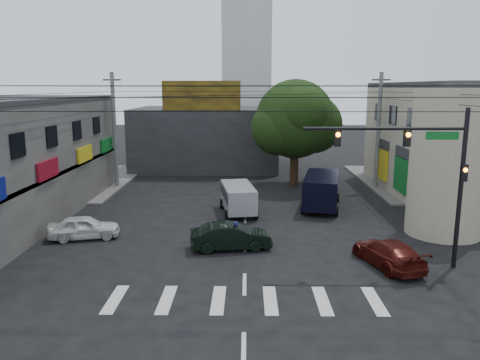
{
  "coord_description": "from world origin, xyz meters",
  "views": [
    {
      "loc": [
        0.08,
        -21.22,
        8.06
      ],
      "look_at": [
        -0.29,
        4.0,
        3.03
      ],
      "focal_mm": 35.0,
      "sensor_mm": 36.0,
      "label": 1
    }
  ],
  "objects_px": {
    "maroon_sedan": "(388,253)",
    "silver_minivan": "(238,199)",
    "navy_van": "(321,192)",
    "dark_sedan": "(231,236)",
    "traffic_officer": "(237,236)",
    "traffic_gantry": "(424,162)",
    "utility_pole_far_left": "(115,131)",
    "street_tree": "(295,119)",
    "white_compact": "(84,227)",
    "utility_pole_far_right": "(378,131)"
  },
  "relations": [
    {
      "from": "traffic_gantry",
      "to": "navy_van",
      "type": "bearing_deg",
      "value": 104.26
    },
    {
      "from": "traffic_gantry",
      "to": "utility_pole_far_left",
      "type": "relative_size",
      "value": 0.78
    },
    {
      "from": "white_compact",
      "to": "silver_minivan",
      "type": "distance_m",
      "value": 9.74
    },
    {
      "from": "utility_pole_far_left",
      "to": "silver_minivan",
      "type": "bearing_deg",
      "value": -38.28
    },
    {
      "from": "utility_pole_far_left",
      "to": "traffic_officer",
      "type": "relative_size",
      "value": 6.08
    },
    {
      "from": "maroon_sedan",
      "to": "silver_minivan",
      "type": "height_order",
      "value": "silver_minivan"
    },
    {
      "from": "street_tree",
      "to": "dark_sedan",
      "type": "distance_m",
      "value": 17.1
    },
    {
      "from": "maroon_sedan",
      "to": "utility_pole_far_right",
      "type": "bearing_deg",
      "value": -119.92
    },
    {
      "from": "traffic_gantry",
      "to": "silver_minivan",
      "type": "height_order",
      "value": "traffic_gantry"
    },
    {
      "from": "street_tree",
      "to": "silver_minivan",
      "type": "xyz_separation_m",
      "value": [
        -4.47,
        -8.92,
        -4.54
      ]
    },
    {
      "from": "utility_pole_far_left",
      "to": "navy_van",
      "type": "relative_size",
      "value": 1.55
    },
    {
      "from": "silver_minivan",
      "to": "navy_van",
      "type": "height_order",
      "value": "navy_van"
    },
    {
      "from": "traffic_gantry",
      "to": "white_compact",
      "type": "distance_m",
      "value": 17.47
    },
    {
      "from": "traffic_gantry",
      "to": "dark_sedan",
      "type": "relative_size",
      "value": 1.7
    },
    {
      "from": "street_tree",
      "to": "white_compact",
      "type": "distance_m",
      "value": 19.6
    },
    {
      "from": "utility_pole_far_right",
      "to": "silver_minivan",
      "type": "distance_m",
      "value": 14.02
    },
    {
      "from": "traffic_gantry",
      "to": "navy_van",
      "type": "relative_size",
      "value": 1.21
    },
    {
      "from": "traffic_gantry",
      "to": "dark_sedan",
      "type": "height_order",
      "value": "traffic_gantry"
    },
    {
      "from": "traffic_gantry",
      "to": "white_compact",
      "type": "bearing_deg",
      "value": 166.8
    },
    {
      "from": "utility_pole_far_right",
      "to": "navy_van",
      "type": "bearing_deg",
      "value": -130.1
    },
    {
      "from": "traffic_officer",
      "to": "white_compact",
      "type": "bearing_deg",
      "value": 161.45
    },
    {
      "from": "traffic_gantry",
      "to": "white_compact",
      "type": "relative_size",
      "value": 1.82
    },
    {
      "from": "utility_pole_far_right",
      "to": "dark_sedan",
      "type": "height_order",
      "value": "utility_pole_far_right"
    },
    {
      "from": "street_tree",
      "to": "dark_sedan",
      "type": "bearing_deg",
      "value": -106.69
    },
    {
      "from": "utility_pole_far_left",
      "to": "white_compact",
      "type": "bearing_deg",
      "value": -82.13
    },
    {
      "from": "traffic_officer",
      "to": "traffic_gantry",
      "type": "bearing_deg",
      "value": -20.07
    },
    {
      "from": "utility_pole_far_right",
      "to": "navy_van",
      "type": "xyz_separation_m",
      "value": [
        -5.37,
        -6.38,
        -3.48
      ]
    },
    {
      "from": "dark_sedan",
      "to": "silver_minivan",
      "type": "bearing_deg",
      "value": -10.9
    },
    {
      "from": "utility_pole_far_left",
      "to": "utility_pole_far_right",
      "type": "xyz_separation_m",
      "value": [
        21.0,
        0.0,
        0.0
      ]
    },
    {
      "from": "utility_pole_far_right",
      "to": "street_tree",
      "type": "bearing_deg",
      "value": 171.25
    },
    {
      "from": "traffic_gantry",
      "to": "silver_minivan",
      "type": "xyz_separation_m",
      "value": [
        -8.29,
        9.09,
        -3.9
      ]
    },
    {
      "from": "maroon_sedan",
      "to": "traffic_officer",
      "type": "relative_size",
      "value": 3.01
    },
    {
      "from": "utility_pole_far_left",
      "to": "navy_van",
      "type": "xyz_separation_m",
      "value": [
        15.63,
        -6.38,
        -3.48
      ]
    },
    {
      "from": "navy_van",
      "to": "dark_sedan",
      "type": "bearing_deg",
      "value": 156.62
    },
    {
      "from": "white_compact",
      "to": "maroon_sedan",
      "type": "relative_size",
      "value": 0.87
    },
    {
      "from": "traffic_gantry",
      "to": "utility_pole_far_left",
      "type": "distance_m",
      "value": 25.0
    },
    {
      "from": "dark_sedan",
      "to": "maroon_sedan",
      "type": "height_order",
      "value": "dark_sedan"
    },
    {
      "from": "utility_pole_far_left",
      "to": "traffic_officer",
      "type": "xyz_separation_m",
      "value": [
        10.08,
        -14.95,
        -3.84
      ]
    },
    {
      "from": "utility_pole_far_left",
      "to": "silver_minivan",
      "type": "distance_m",
      "value": 13.3
    },
    {
      "from": "street_tree",
      "to": "traffic_gantry",
      "type": "xyz_separation_m",
      "value": [
        3.82,
        -18.0,
        -0.64
      ]
    },
    {
      "from": "dark_sedan",
      "to": "traffic_officer",
      "type": "relative_size",
      "value": 2.79
    },
    {
      "from": "traffic_gantry",
      "to": "utility_pole_far_left",
      "type": "bearing_deg",
      "value": 137.14
    },
    {
      "from": "maroon_sedan",
      "to": "traffic_officer",
      "type": "height_order",
      "value": "traffic_officer"
    },
    {
      "from": "traffic_gantry",
      "to": "navy_van",
      "type": "xyz_separation_m",
      "value": [
        -2.7,
        10.62,
        -3.71
      ]
    },
    {
      "from": "traffic_gantry",
      "to": "traffic_officer",
      "type": "height_order",
      "value": "traffic_gantry"
    },
    {
      "from": "street_tree",
      "to": "navy_van",
      "type": "height_order",
      "value": "street_tree"
    },
    {
      "from": "white_compact",
      "to": "traffic_officer",
      "type": "distance_m",
      "value": 8.46
    },
    {
      "from": "maroon_sedan",
      "to": "street_tree",
      "type": "bearing_deg",
      "value": -98.6
    },
    {
      "from": "utility_pole_far_left",
      "to": "utility_pole_far_right",
      "type": "relative_size",
      "value": 1.0
    },
    {
      "from": "traffic_gantry",
      "to": "maroon_sedan",
      "type": "xyz_separation_m",
      "value": [
        -1.28,
        0.15,
        -4.21
      ]
    }
  ]
}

